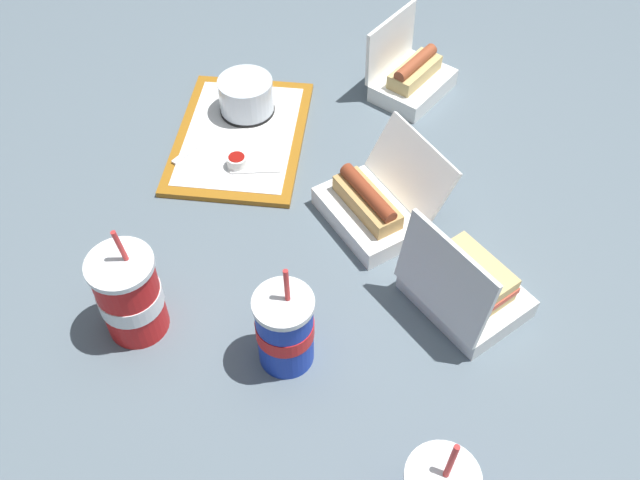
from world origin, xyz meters
TOP-DOWN VIEW (x-y plane):
  - ground_plane at (0.00, 0.00)m, footprint 3.20×3.20m
  - food_tray at (0.32, 0.17)m, footprint 0.41×0.32m
  - cake_container at (0.40, 0.16)m, footprint 0.12×0.12m
  - ketchup_cup at (0.23, 0.18)m, footprint 0.04×0.04m
  - napkin_stack at (0.25, 0.14)m, footprint 0.10×0.10m
  - plastic_fork at (0.28, 0.27)m, footprint 0.09×0.08m
  - clamshell_hotdog_center at (0.08, -0.07)m, footprint 0.26×0.26m
  - clamshell_sandwich_left at (-0.12, -0.21)m, footprint 0.24×0.23m
  - clamshell_hotdog_corner at (0.46, -0.20)m, footprint 0.22×0.21m
  - soda_cup_center at (-0.20, 0.09)m, footprint 0.09×0.09m
  - soda_cup_front at (-0.13, 0.34)m, footprint 0.11×0.11m

SIDE VIEW (x-z plane):
  - ground_plane at x=0.00m, z-range 0.00..0.00m
  - food_tray at x=0.32m, z-range 0.00..0.01m
  - napkin_stack at x=0.25m, z-range 0.01..0.02m
  - plastic_fork at x=0.28m, z-range 0.01..0.02m
  - ketchup_cup at x=0.23m, z-range 0.01..0.04m
  - clamshell_hotdog_center at x=0.08m, z-range -0.03..0.11m
  - clamshell_hotdog_corner at x=0.46m, z-range -0.04..0.12m
  - clamshell_sandwich_left at x=-0.12m, z-range -0.05..0.14m
  - cake_container at x=0.40m, z-range 0.01..0.09m
  - soda_cup_center at x=-0.20m, z-range -0.03..0.18m
  - soda_cup_front at x=-0.13m, z-range -0.03..0.20m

